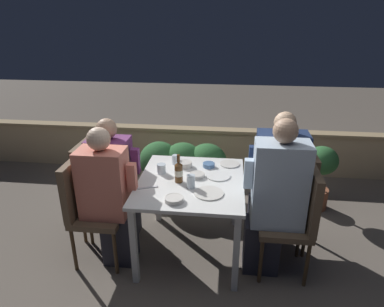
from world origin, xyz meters
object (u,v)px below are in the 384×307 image
chair_right_near (298,213)px  chair_right_far (297,191)px  person_navy_jumper (275,182)px  potted_plant (320,171)px  person_coral_top (109,198)px  beer_bottle (179,172)px  chair_left_far (95,181)px  chair_left_near (87,203)px  person_purple_stripe (115,179)px  person_blue_shirt (274,199)px

chair_right_near → chair_right_far: bearing=82.0°
person_navy_jumper → potted_plant: person_navy_jumper is taller
person_coral_top → potted_plant: bearing=29.2°
person_coral_top → chair_right_far: (1.63, 0.41, -0.06)m
person_coral_top → beer_bottle: 0.63m
chair_right_near → potted_plant: chair_right_near is taller
chair_left_far → chair_right_near: bearing=-10.8°
chair_left_far → chair_right_near: size_ratio=1.00×
chair_left_near → chair_right_near: bearing=1.1°
person_purple_stripe → potted_plant: size_ratio=1.62×
person_purple_stripe → beer_bottle: size_ratio=4.81×
beer_bottle → potted_plant: 1.77m
person_coral_top → beer_bottle: person_coral_top is taller
person_purple_stripe → person_blue_shirt: 1.50m
person_navy_jumper → beer_bottle: size_ratio=5.24×
person_coral_top → person_purple_stripe: 0.40m
potted_plant → chair_right_far: bearing=-118.3°
potted_plant → person_coral_top: bearing=-150.8°
chair_left_near → beer_bottle: 0.84m
person_coral_top → chair_right_near: (1.58, 0.03, -0.06)m
chair_left_far → chair_left_near: bearing=-78.6°
chair_right_near → beer_bottle: beer_bottle is taller
person_coral_top → beer_bottle: bearing=15.9°
person_blue_shirt → chair_right_far: size_ratio=1.42×
person_purple_stripe → person_blue_shirt: size_ratio=0.88×
person_navy_jumper → person_purple_stripe: bearing=-179.3°
chair_left_near → chair_left_far: 0.40m
chair_right_near → person_coral_top: bearing=-178.8°
person_purple_stripe → person_blue_shirt: person_blue_shirt is taller
person_coral_top → potted_plant: (2.02, 1.12, -0.18)m
person_purple_stripe → person_navy_jumper: person_navy_jumper is taller
person_purple_stripe → person_navy_jumper: 1.51m
beer_bottle → chair_left_near: bearing=-168.2°
chair_right_far → person_coral_top: bearing=-165.9°
person_navy_jumper → potted_plant: bearing=50.6°
person_blue_shirt → person_coral_top: bearing=-178.6°
chair_left_near → chair_right_near: same height
chair_left_far → chair_right_near: (1.86, -0.36, 0.00)m
person_coral_top → person_blue_shirt: (1.38, 0.03, 0.06)m
chair_right_far → potted_plant: (0.38, 0.72, -0.12)m
person_coral_top → chair_right_near: size_ratio=1.31×
person_coral_top → chair_right_far: bearing=14.1°
chair_right_near → beer_bottle: 1.04m
beer_bottle → potted_plant: size_ratio=0.34×
chair_right_near → person_blue_shirt: person_blue_shirt is taller
chair_left_near → person_blue_shirt: size_ratio=0.70×
chair_left_far → potted_plant: chair_left_far is taller
chair_left_near → beer_bottle: bearing=11.8°
chair_left_near → person_navy_jumper: (1.63, 0.41, 0.09)m
chair_left_far → person_purple_stripe: 0.21m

